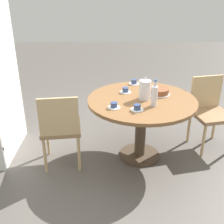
# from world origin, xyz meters

# --- Properties ---
(ground_plane) EXTENTS (14.00, 14.00, 0.00)m
(ground_plane) POSITION_xyz_m (0.00, 0.00, 0.00)
(ground_plane) COLOR #56514C
(dining_table) EXTENTS (1.19, 1.19, 0.73)m
(dining_table) POSITION_xyz_m (0.00, 0.00, 0.59)
(dining_table) COLOR #473828
(dining_table) RESTS_ON ground_plane
(chair_a) EXTENTS (0.47, 0.47, 0.87)m
(chair_a) POSITION_xyz_m (-0.17, 0.88, 0.48)
(chair_a) COLOR tan
(chair_a) RESTS_ON ground_plane
(chair_b) EXTENTS (0.50, 0.50, 0.87)m
(chair_b) POSITION_xyz_m (0.25, -0.86, 0.48)
(chair_b) COLOR tan
(chair_b) RESTS_ON ground_plane
(coffee_pot) EXTENTS (0.13, 0.13, 0.25)m
(coffee_pot) POSITION_xyz_m (-0.01, -0.02, 0.85)
(coffee_pot) COLOR silver
(coffee_pot) RESTS_ON dining_table
(water_bottle) EXTENTS (0.07, 0.07, 0.28)m
(water_bottle) POSITION_xyz_m (-0.19, -0.10, 0.85)
(water_bottle) COLOR silver
(water_bottle) RESTS_ON dining_table
(cake_main) EXTENTS (0.25, 0.25, 0.07)m
(cake_main) POSITION_xyz_m (0.13, -0.21, 0.77)
(cake_main) COLOR silver
(cake_main) RESTS_ON dining_table
(cup_a) EXTENTS (0.13, 0.13, 0.06)m
(cup_a) POSITION_xyz_m (-0.29, 0.08, 0.76)
(cup_a) COLOR white
(cup_a) RESTS_ON dining_table
(cup_b) EXTENTS (0.13, 0.13, 0.06)m
(cup_b) POSITION_xyz_m (-0.23, 0.31, 0.76)
(cup_b) COLOR white
(cup_b) RESTS_ON dining_table
(cup_c) EXTENTS (0.13, 0.13, 0.06)m
(cup_c) POSITION_xyz_m (0.20, 0.17, 0.76)
(cup_c) COLOR white
(cup_c) RESTS_ON dining_table
(cup_d) EXTENTS (0.13, 0.13, 0.06)m
(cup_d) POSITION_xyz_m (0.49, 0.05, 0.76)
(cup_d) COLOR white
(cup_d) RESTS_ON dining_table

